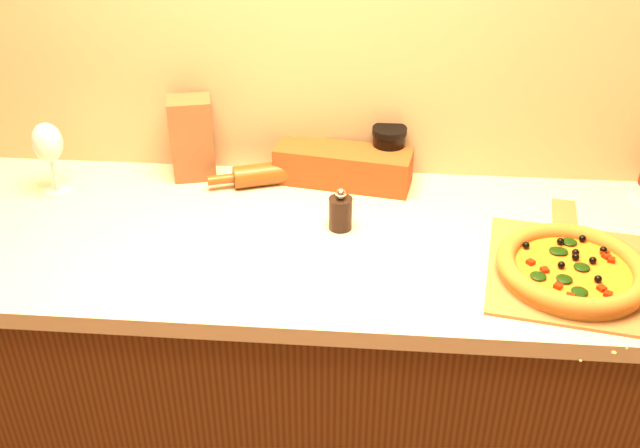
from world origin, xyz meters
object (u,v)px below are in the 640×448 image
(pizza_peel, at_px, (568,268))
(pizza, at_px, (572,269))
(pepper_grinder, at_px, (340,212))
(rolling_pin, at_px, (290,171))
(dark_jar, at_px, (388,153))
(wine_glass, at_px, (48,144))

(pizza_peel, bearing_deg, pizza, -84.39)
(pizza, xyz_separation_m, pepper_grinder, (-0.50, 0.17, 0.02))
(pizza_peel, height_order, rolling_pin, rolling_pin)
(pizza, bearing_deg, pizza_peel, 85.90)
(dark_jar, bearing_deg, rolling_pin, -170.78)
(pizza, xyz_separation_m, rolling_pin, (-0.64, 0.39, 0.00))
(pizza, relative_size, wine_glass, 1.67)
(pepper_grinder, distance_m, wine_glass, 0.75)
(dark_jar, bearing_deg, pizza_peel, -45.17)
(pepper_grinder, height_order, dark_jar, dark_jar)
(rolling_pin, bearing_deg, dark_jar, 9.22)
(pizza, relative_size, pepper_grinder, 2.99)
(pepper_grinder, xyz_separation_m, wine_glass, (-0.73, 0.12, 0.09))
(pizza, bearing_deg, dark_jar, 132.21)
(pepper_grinder, bearing_deg, rolling_pin, 123.49)
(pizza_peel, bearing_deg, dark_jar, 144.54)
(rolling_pin, bearing_deg, pizza, -30.96)
(pizza_peel, xyz_separation_m, dark_jar, (-0.39, 0.39, 0.07))
(pizza, distance_m, wine_glass, 1.27)
(rolling_pin, distance_m, wine_glass, 0.61)
(pizza, bearing_deg, pepper_grinder, 161.60)
(pizza_peel, height_order, pepper_grinder, pepper_grinder)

